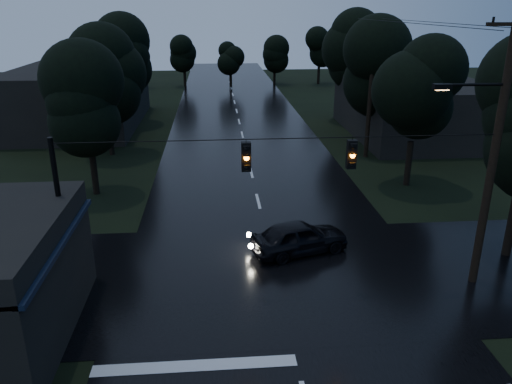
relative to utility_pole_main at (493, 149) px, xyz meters
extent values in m
cube|color=black|center=(-7.41, 19.00, -5.26)|extent=(12.00, 120.00, 0.02)
cube|color=black|center=(-7.41, 1.00, -5.26)|extent=(60.00, 9.00, 0.02)
cube|color=black|center=(-14.41, -2.00, -2.06)|extent=(0.30, 7.00, 0.15)
cylinder|color=black|center=(-14.61, -5.00, -3.76)|extent=(0.10, 0.10, 3.00)
cylinder|color=black|center=(-14.61, 1.00, -3.76)|extent=(0.10, 0.10, 3.00)
cube|color=#ECD45E|center=(-14.46, -3.50, -2.76)|extent=(0.06, 1.60, 0.50)
cube|color=#ECD45E|center=(-14.46, -0.80, -2.76)|extent=(0.06, 1.20, 0.50)
cube|color=black|center=(6.59, 23.00, -3.06)|extent=(10.00, 14.00, 4.40)
cube|color=black|center=(-21.41, 29.00, -2.76)|extent=(10.00, 16.00, 5.00)
cylinder|color=black|center=(0.09, 0.00, -0.26)|extent=(0.30, 0.30, 10.00)
cylinder|color=black|center=(-1.01, 0.00, 2.24)|extent=(2.20, 0.10, 0.10)
cube|color=black|center=(-2.11, 0.00, 2.19)|extent=(0.60, 0.25, 0.18)
cube|color=#FFB266|center=(-2.11, 0.00, 2.09)|extent=(0.45, 0.18, 0.03)
cylinder|color=black|center=(0.89, 17.00, -1.51)|extent=(0.30, 0.30, 7.50)
cube|color=black|center=(0.89, 17.00, 1.64)|extent=(2.00, 0.12, 0.12)
cylinder|color=black|center=(-14.91, 0.00, -2.26)|extent=(0.18, 0.18, 6.00)
cylinder|color=black|center=(-7.41, 0.00, 0.54)|extent=(15.00, 0.03, 0.03)
cube|color=black|center=(-8.61, 0.00, -0.06)|extent=(0.32, 0.25, 1.00)
sphere|color=orange|center=(-8.61, -0.15, -0.06)|extent=(0.18, 0.18, 0.18)
cube|color=black|center=(-5.01, 0.00, -0.06)|extent=(0.32, 0.25, 1.00)
sphere|color=orange|center=(-5.01, -0.15, -0.06)|extent=(0.18, 0.18, 0.18)
cylinder|color=black|center=(2.59, 2.00, -3.86)|extent=(0.36, 0.36, 2.80)
cylinder|color=black|center=(-16.41, 11.00, -4.03)|extent=(0.36, 0.36, 2.45)
sphere|color=black|center=(-16.41, 11.00, -1.06)|extent=(3.92, 3.92, 3.92)
sphere|color=black|center=(-16.41, 11.00, -0.01)|extent=(3.92, 3.92, 3.92)
sphere|color=black|center=(-16.41, 11.00, 1.04)|extent=(3.92, 3.92, 3.92)
cylinder|color=black|center=(-17.01, 19.00, -3.95)|extent=(0.36, 0.36, 2.62)
sphere|color=black|center=(-17.01, 19.00, -0.76)|extent=(4.20, 4.20, 4.20)
sphere|color=black|center=(-17.01, 19.00, 0.37)|extent=(4.20, 4.20, 4.20)
sphere|color=black|center=(-17.01, 19.00, 1.49)|extent=(4.20, 4.20, 4.20)
cylinder|color=black|center=(-17.61, 29.00, -3.86)|extent=(0.36, 0.36, 2.80)
sphere|color=black|center=(-17.61, 29.00, -0.46)|extent=(4.48, 4.48, 4.48)
sphere|color=black|center=(-17.61, 29.00, 0.74)|extent=(4.48, 4.48, 4.48)
sphere|color=black|center=(-17.61, 29.00, 1.94)|extent=(4.48, 4.48, 4.48)
cylinder|color=black|center=(1.59, 11.00, -3.95)|extent=(0.36, 0.36, 2.62)
sphere|color=black|center=(1.59, 11.00, -0.76)|extent=(4.20, 4.20, 4.20)
sphere|color=black|center=(1.59, 11.00, 0.37)|extent=(4.20, 4.20, 4.20)
sphere|color=black|center=(1.59, 11.00, 1.49)|extent=(4.20, 4.20, 4.20)
cylinder|color=black|center=(2.19, 19.00, -3.86)|extent=(0.36, 0.36, 2.80)
sphere|color=black|center=(2.19, 19.00, -0.46)|extent=(4.48, 4.48, 4.48)
sphere|color=black|center=(2.19, 19.00, 0.74)|extent=(4.48, 4.48, 4.48)
sphere|color=black|center=(2.19, 19.00, 1.94)|extent=(4.48, 4.48, 4.48)
cylinder|color=black|center=(2.79, 29.00, -3.77)|extent=(0.36, 0.36, 2.97)
sphere|color=black|center=(2.79, 29.00, -0.16)|extent=(4.76, 4.76, 4.76)
sphere|color=black|center=(2.79, 29.00, 1.12)|extent=(4.76, 4.76, 4.76)
sphere|color=black|center=(2.79, 29.00, 2.39)|extent=(4.76, 4.76, 4.76)
imported|color=black|center=(-6.17, 2.95, -4.55)|extent=(4.50, 2.83, 1.43)
camera|label=1|loc=(-9.62, -16.04, 4.67)|focal=35.00mm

